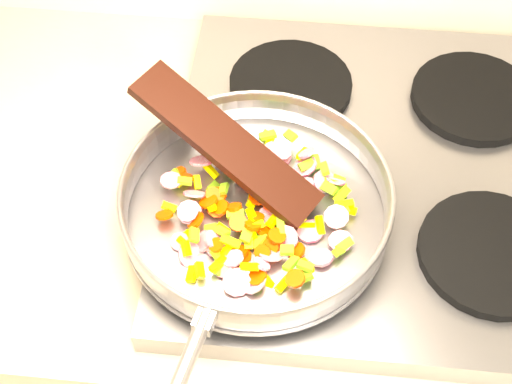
# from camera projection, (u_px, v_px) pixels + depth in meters

# --- Properties ---
(cooktop) EXTENTS (0.60, 0.60, 0.04)m
(cooktop) POSITION_uv_depth(u_px,v_px,m) (379.00, 173.00, 1.03)
(cooktop) COLOR #939399
(cooktop) RESTS_ON counter_top
(grate_fl) EXTENTS (0.19, 0.19, 0.02)m
(grate_fl) POSITION_uv_depth(u_px,v_px,m) (275.00, 235.00, 0.93)
(grate_fl) COLOR black
(grate_fl) RESTS_ON cooktop
(grate_fr) EXTENTS (0.19, 0.19, 0.02)m
(grate_fr) POSITION_uv_depth(u_px,v_px,m) (492.00, 253.00, 0.92)
(grate_fr) COLOR black
(grate_fr) RESTS_ON cooktop
(grate_bl) EXTENTS (0.19, 0.19, 0.02)m
(grate_bl) POSITION_uv_depth(u_px,v_px,m) (291.00, 84.00, 1.10)
(grate_bl) COLOR black
(grate_bl) RESTS_ON cooktop
(grate_br) EXTENTS (0.19, 0.19, 0.02)m
(grate_br) POSITION_uv_depth(u_px,v_px,m) (474.00, 98.00, 1.08)
(grate_br) COLOR black
(grate_br) RESTS_ON cooktop
(saute_pan) EXTENTS (0.39, 0.55, 0.06)m
(saute_pan) POSITION_uv_depth(u_px,v_px,m) (256.00, 202.00, 0.91)
(saute_pan) COLOR #9E9EA5
(saute_pan) RESTS_ON grate_fl
(vegetable_heap) EXTENTS (0.27, 0.27, 0.05)m
(vegetable_heap) POSITION_uv_depth(u_px,v_px,m) (255.00, 212.00, 0.92)
(vegetable_heap) COLOR #6CAB15
(vegetable_heap) RESTS_ON saute_pan
(wooden_spatula) EXTENTS (0.27, 0.19, 0.11)m
(wooden_spatula) POSITION_uv_depth(u_px,v_px,m) (226.00, 144.00, 0.92)
(wooden_spatula) COLOR black
(wooden_spatula) RESTS_ON saute_pan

